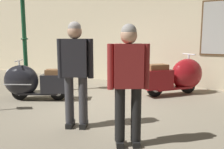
{
  "coord_description": "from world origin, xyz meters",
  "views": [
    {
      "loc": [
        2.86,
        -4.34,
        1.53
      ],
      "look_at": [
        -0.08,
        1.12,
        0.56
      ],
      "focal_mm": 38.64,
      "sensor_mm": 36.0,
      "label": 1
    }
  ],
  "objects_px": {
    "lamppost": "(24,31)",
    "scooter_1": "(178,76)",
    "scooter_0": "(32,82)",
    "visitor_0": "(75,68)",
    "visitor_1": "(128,77)"
  },
  "relations": [
    {
      "from": "lamppost",
      "to": "scooter_1",
      "type": "bearing_deg",
      "value": 25.48
    },
    {
      "from": "scooter_0",
      "to": "visitor_0",
      "type": "xyz_separation_m",
      "value": [
        2.05,
        -0.97,
        0.58
      ]
    },
    {
      "from": "scooter_0",
      "to": "visitor_1",
      "type": "bearing_deg",
      "value": 132.18
    },
    {
      "from": "visitor_1",
      "to": "scooter_1",
      "type": "bearing_deg",
      "value": -29.18
    },
    {
      "from": "scooter_0",
      "to": "visitor_0",
      "type": "distance_m",
      "value": 2.34
    },
    {
      "from": "lamppost",
      "to": "visitor_1",
      "type": "distance_m",
      "value": 4.28
    },
    {
      "from": "scooter_0",
      "to": "visitor_1",
      "type": "relative_size",
      "value": 0.96
    },
    {
      "from": "scooter_1",
      "to": "visitor_0",
      "type": "bearing_deg",
      "value": -156.17
    },
    {
      "from": "scooter_0",
      "to": "lamppost",
      "type": "xyz_separation_m",
      "value": [
        -0.74,
        0.5,
        1.24
      ]
    },
    {
      "from": "visitor_1",
      "to": "lamppost",
      "type": "bearing_deg",
      "value": 34.96
    },
    {
      "from": "scooter_0",
      "to": "lamppost",
      "type": "bearing_deg",
      "value": -61.06
    },
    {
      "from": "scooter_0",
      "to": "visitor_0",
      "type": "height_order",
      "value": "visitor_0"
    },
    {
      "from": "scooter_1",
      "to": "visitor_1",
      "type": "bearing_deg",
      "value": -138.0
    },
    {
      "from": "scooter_0",
      "to": "visitor_1",
      "type": "height_order",
      "value": "visitor_1"
    },
    {
      "from": "lamppost",
      "to": "visitor_0",
      "type": "height_order",
      "value": "lamppost"
    }
  ]
}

